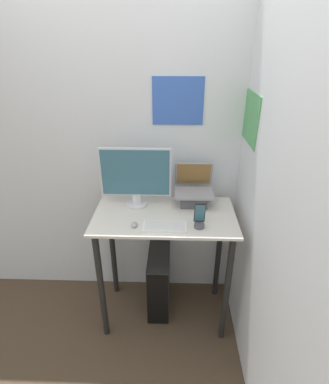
{
  "coord_description": "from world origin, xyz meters",
  "views": [
    {
      "loc": [
        0.06,
        -1.55,
        2.08
      ],
      "look_at": [
        -0.0,
        0.28,
        1.15
      ],
      "focal_mm": 28.0,
      "sensor_mm": 36.0,
      "label": 1
    }
  ],
  "objects_px": {
    "laptop": "(194,194)",
    "mouse": "(134,224)",
    "cell_phone": "(199,220)",
    "monitor": "(136,178)",
    "keyboard": "(165,227)",
    "computer_tower": "(159,281)"
  },
  "relations": [
    {
      "from": "monitor",
      "to": "cell_phone",
      "type": "xyz_separation_m",
      "value": [
        0.45,
        -0.28,
        -0.17
      ]
    },
    {
      "from": "monitor",
      "to": "mouse",
      "type": "distance_m",
      "value": 0.36
    },
    {
      "from": "monitor",
      "to": "computer_tower",
      "type": "relative_size",
      "value": 0.96
    },
    {
      "from": "laptop",
      "to": "cell_phone",
      "type": "height_order",
      "value": "laptop"
    },
    {
      "from": "keyboard",
      "to": "cell_phone",
      "type": "relative_size",
      "value": 1.63
    },
    {
      "from": "cell_phone",
      "to": "computer_tower",
      "type": "relative_size",
      "value": 0.33
    },
    {
      "from": "monitor",
      "to": "cell_phone",
      "type": "relative_size",
      "value": 2.88
    },
    {
      "from": "keyboard",
      "to": "mouse",
      "type": "bearing_deg",
      "value": 177.45
    },
    {
      "from": "monitor",
      "to": "cell_phone",
      "type": "distance_m",
      "value": 0.56
    },
    {
      "from": "keyboard",
      "to": "laptop",
      "type": "bearing_deg",
      "value": 58.67
    },
    {
      "from": "monitor",
      "to": "keyboard",
      "type": "xyz_separation_m",
      "value": [
        0.22,
        -0.3,
        -0.21
      ]
    },
    {
      "from": "laptop",
      "to": "monitor",
      "type": "relative_size",
      "value": 0.58
    },
    {
      "from": "laptop",
      "to": "mouse",
      "type": "bearing_deg",
      "value": -141.21
    },
    {
      "from": "keyboard",
      "to": "mouse",
      "type": "height_order",
      "value": "mouse"
    },
    {
      "from": "laptop",
      "to": "computer_tower",
      "type": "height_order",
      "value": "laptop"
    },
    {
      "from": "cell_phone",
      "to": "mouse",
      "type": "bearing_deg",
      "value": -178.88
    },
    {
      "from": "laptop",
      "to": "computer_tower",
      "type": "bearing_deg",
      "value": -160.19
    },
    {
      "from": "mouse",
      "to": "laptop",
      "type": "bearing_deg",
      "value": 38.79
    },
    {
      "from": "monitor",
      "to": "computer_tower",
      "type": "height_order",
      "value": "monitor"
    },
    {
      "from": "cell_phone",
      "to": "computer_tower",
      "type": "height_order",
      "value": "cell_phone"
    },
    {
      "from": "laptop",
      "to": "mouse",
      "type": "height_order",
      "value": "laptop"
    },
    {
      "from": "keyboard",
      "to": "mouse",
      "type": "distance_m",
      "value": 0.2
    }
  ]
}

